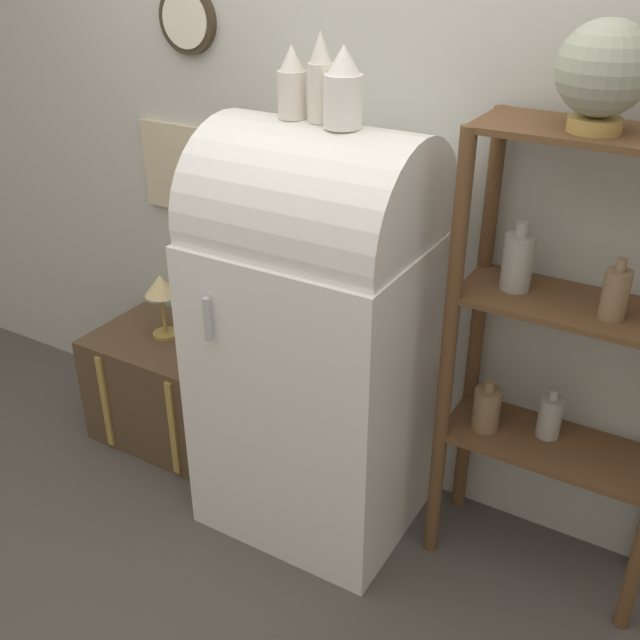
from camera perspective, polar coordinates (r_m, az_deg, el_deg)
The scene contains 10 objects.
ground_plane at distance 2.99m, azimuth -2.31°, elevation -16.13°, with size 12.00×12.00×0.00m, color #4C4742.
wall_back at distance 2.74m, azimuth 3.70°, elevation 12.56°, with size 7.00×0.09×2.70m.
refrigerator at distance 2.66m, azimuth -0.12°, elevation -0.89°, with size 0.75×0.70×1.53m.
suitcase_trunk at distance 3.39m, azimuth -11.05°, elevation -5.19°, with size 0.69×0.47×0.50m.
shelf_unit at distance 2.48m, azimuth 17.94°, elevation -1.96°, with size 0.74×0.33×1.58m.
globe at distance 2.17m, azimuth 20.80°, elevation 17.30°, with size 0.25×0.25×0.29m.
vase_left at distance 2.43m, azimuth -2.15°, elevation 17.50°, with size 0.09×0.09×0.22m.
vase_center at distance 2.38m, azimuth -0.05°, elevation 17.82°, with size 0.08×0.08×0.27m.
vase_right at distance 2.30m, azimuth 1.78°, elevation 17.13°, with size 0.12×0.12×0.24m.
desk_lamp at distance 3.21m, azimuth -12.01°, elevation 2.21°, with size 0.14×0.14×0.29m.
Camera 1 is at (1.19, -1.78, 2.08)m, focal length 42.00 mm.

